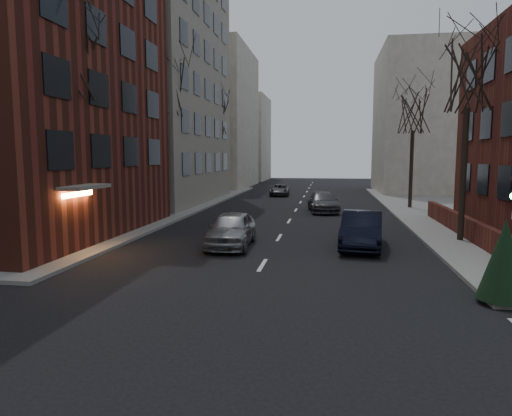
{
  "coord_description": "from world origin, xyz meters",
  "views": [
    {
      "loc": [
        2.46,
        -5.0,
        4.21
      ],
      "look_at": [
        -0.54,
        13.83,
        2.0
      ],
      "focal_mm": 32.0,
      "sensor_mm": 36.0,
      "label": 1
    }
  ],
  "objects_px": {
    "tree_right_a": "(469,72)",
    "parked_sedan": "(362,230)",
    "tree_right_b": "(413,111)",
    "car_lane_far": "(280,190)",
    "tree_left_b": "(166,87)",
    "tree_left_c": "(216,117)",
    "car_lane_silver": "(231,229)",
    "tree_left_a": "(70,57)",
    "streetlamp_far": "(226,155)",
    "car_lane_gray": "(323,202)",
    "streetlamp_near": "(154,155)",
    "evergreen_shrub": "(504,259)"
  },
  "relations": [
    {
      "from": "tree_left_b",
      "to": "streetlamp_near",
      "type": "height_order",
      "value": "tree_left_b"
    },
    {
      "from": "tree_left_c",
      "to": "car_lane_far",
      "type": "relative_size",
      "value": 2.29
    },
    {
      "from": "tree_right_b",
      "to": "parked_sedan",
      "type": "relative_size",
      "value": 1.83
    },
    {
      "from": "tree_right_a",
      "to": "tree_left_c",
      "type": "bearing_deg",
      "value": 128.66
    },
    {
      "from": "parked_sedan",
      "to": "car_lane_far",
      "type": "height_order",
      "value": "parked_sedan"
    },
    {
      "from": "tree_left_b",
      "to": "streetlamp_near",
      "type": "xyz_separation_m",
      "value": [
        0.6,
        -4.0,
        -4.68
      ]
    },
    {
      "from": "tree_left_a",
      "to": "car_lane_silver",
      "type": "height_order",
      "value": "tree_left_a"
    },
    {
      "from": "tree_right_a",
      "to": "streetlamp_near",
      "type": "relative_size",
      "value": 1.55
    },
    {
      "from": "tree_left_b",
      "to": "tree_right_a",
      "type": "relative_size",
      "value": 1.11
    },
    {
      "from": "streetlamp_far",
      "to": "car_lane_silver",
      "type": "height_order",
      "value": "streetlamp_far"
    },
    {
      "from": "tree_left_b",
      "to": "tree_right_b",
      "type": "bearing_deg",
      "value": 18.82
    },
    {
      "from": "tree_right_b",
      "to": "evergreen_shrub",
      "type": "distance_m",
      "value": 24.37
    },
    {
      "from": "tree_right_b",
      "to": "parked_sedan",
      "type": "height_order",
      "value": "tree_right_b"
    },
    {
      "from": "tree_left_c",
      "to": "car_lane_silver",
      "type": "height_order",
      "value": "tree_left_c"
    },
    {
      "from": "tree_left_a",
      "to": "tree_right_b",
      "type": "relative_size",
      "value": 1.12
    },
    {
      "from": "tree_right_a",
      "to": "streetlamp_near",
      "type": "distance_m",
      "value": 17.87
    },
    {
      "from": "car_lane_silver",
      "to": "evergreen_shrub",
      "type": "height_order",
      "value": "evergreen_shrub"
    },
    {
      "from": "tree_left_c",
      "to": "car_lane_silver",
      "type": "xyz_separation_m",
      "value": [
        6.85,
        -24.62,
        -7.22
      ]
    },
    {
      "from": "car_lane_gray",
      "to": "parked_sedan",
      "type": "bearing_deg",
      "value": -89.17
    },
    {
      "from": "car_lane_far",
      "to": "streetlamp_near",
      "type": "bearing_deg",
      "value": -108.32
    },
    {
      "from": "streetlamp_near",
      "to": "car_lane_far",
      "type": "xyz_separation_m",
      "value": [
        5.61,
        20.44,
        -3.65
      ]
    },
    {
      "from": "streetlamp_far",
      "to": "car_lane_far",
      "type": "bearing_deg",
      "value": 4.49
    },
    {
      "from": "tree_right_a",
      "to": "tree_left_a",
      "type": "bearing_deg",
      "value": -167.2
    },
    {
      "from": "tree_left_c",
      "to": "tree_left_b",
      "type": "bearing_deg",
      "value": -90.0
    },
    {
      "from": "tree_right_b",
      "to": "car_lane_far",
      "type": "height_order",
      "value": "tree_right_b"
    },
    {
      "from": "tree_left_b",
      "to": "streetlamp_near",
      "type": "distance_m",
      "value": 6.18
    },
    {
      "from": "tree_right_a",
      "to": "parked_sedan",
      "type": "distance_m",
      "value": 8.87
    },
    {
      "from": "parked_sedan",
      "to": "tree_left_c",
      "type": "bearing_deg",
      "value": 123.95
    },
    {
      "from": "car_lane_far",
      "to": "evergreen_shrub",
      "type": "bearing_deg",
      "value": -76.6
    },
    {
      "from": "tree_left_b",
      "to": "parked_sedan",
      "type": "relative_size",
      "value": 2.15
    },
    {
      "from": "tree_left_b",
      "to": "tree_right_b",
      "type": "xyz_separation_m",
      "value": [
        17.6,
        6.0,
        -1.33
      ]
    },
    {
      "from": "tree_right_a",
      "to": "tree_right_b",
      "type": "xyz_separation_m",
      "value": [
        0.0,
        14.0,
        -0.44
      ]
    },
    {
      "from": "tree_right_a",
      "to": "streetlamp_far",
      "type": "bearing_deg",
      "value": 125.31
    },
    {
      "from": "tree_right_b",
      "to": "car_lane_far",
      "type": "bearing_deg",
      "value": 137.48
    },
    {
      "from": "tree_left_a",
      "to": "tree_right_b",
      "type": "height_order",
      "value": "tree_left_a"
    },
    {
      "from": "tree_right_b",
      "to": "parked_sedan",
      "type": "bearing_deg",
      "value": -106.75
    },
    {
      "from": "car_lane_gray",
      "to": "tree_left_b",
      "type": "bearing_deg",
      "value": -170.72
    },
    {
      "from": "tree_right_a",
      "to": "car_lane_gray",
      "type": "distance_m",
      "value": 15.01
    },
    {
      "from": "tree_left_b",
      "to": "tree_right_a",
      "type": "bearing_deg",
      "value": -24.44
    },
    {
      "from": "tree_right_b",
      "to": "streetlamp_far",
      "type": "distance_m",
      "value": 20.01
    },
    {
      "from": "tree_left_b",
      "to": "car_lane_gray",
      "type": "xyz_separation_m",
      "value": [
        10.89,
        3.26,
        -8.18
      ]
    },
    {
      "from": "tree_right_a",
      "to": "evergreen_shrub",
      "type": "xyz_separation_m",
      "value": [
        -1.42,
        -9.5,
        -6.73
      ]
    },
    {
      "from": "tree_right_a",
      "to": "parked_sedan",
      "type": "xyz_separation_m",
      "value": [
        -4.8,
        -1.95,
        -7.2
      ]
    },
    {
      "from": "tree_left_c",
      "to": "car_lane_far",
      "type": "xyz_separation_m",
      "value": [
        6.21,
        2.44,
        -7.44
      ]
    },
    {
      "from": "tree_left_b",
      "to": "parked_sedan",
      "type": "distance_m",
      "value": 18.11
    },
    {
      "from": "tree_left_a",
      "to": "tree_right_b",
      "type": "distance_m",
      "value": 25.19
    },
    {
      "from": "tree_left_b",
      "to": "streetlamp_far",
      "type": "xyz_separation_m",
      "value": [
        0.6,
        16.0,
        -4.68
      ]
    },
    {
      "from": "tree_left_c",
      "to": "parked_sedan",
      "type": "relative_size",
      "value": 1.93
    },
    {
      "from": "car_lane_gray",
      "to": "streetlamp_far",
      "type": "bearing_deg",
      "value": 121.51
    },
    {
      "from": "parked_sedan",
      "to": "car_lane_silver",
      "type": "height_order",
      "value": "parked_sedan"
    }
  ]
}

